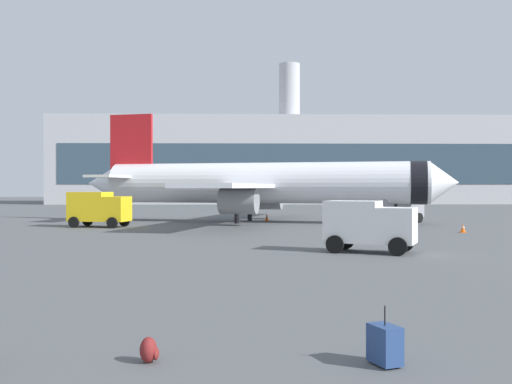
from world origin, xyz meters
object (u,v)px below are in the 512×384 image
(safety_cone_near, at_px, (267,217))
(traveller_backpack, at_px, (149,350))
(service_truck, at_px, (99,208))
(fuel_truck, at_px, (394,204))
(airplane_at_gate, at_px, (262,183))
(rolling_suitcase, at_px, (385,344))
(safety_cone_mid, at_px, (463,228))
(cargo_van, at_px, (369,224))

(safety_cone_near, distance_m, traveller_backpack, 47.24)
(traveller_backpack, bearing_deg, service_truck, 104.69)
(fuel_truck, height_order, traveller_backpack, fuel_truck)
(fuel_truck, bearing_deg, safety_cone_near, 162.00)
(airplane_at_gate, xyz_separation_m, rolling_suitcase, (0.68, -44.93, -3.27))
(rolling_suitcase, bearing_deg, safety_cone_mid, 67.07)
(fuel_truck, bearing_deg, traveller_backpack, -110.10)
(service_truck, distance_m, safety_cone_near, 16.85)
(safety_cone_near, distance_m, safety_cone_mid, 20.60)
(cargo_van, bearing_deg, traveller_backpack, -113.67)
(airplane_at_gate, bearing_deg, service_truck, -154.72)
(cargo_van, distance_m, safety_cone_near, 28.72)
(safety_cone_mid, bearing_deg, airplane_at_gate, 137.21)
(service_truck, bearing_deg, safety_cone_mid, -13.39)
(cargo_van, xyz_separation_m, safety_cone_near, (-3.90, 28.43, -1.08))
(airplane_at_gate, relative_size, cargo_van, 7.30)
(service_truck, xyz_separation_m, fuel_truck, (25.85, 5.11, 0.16))
(service_truck, bearing_deg, cargo_van, -47.10)
(service_truck, height_order, fuel_truck, fuel_truck)
(service_truck, relative_size, traveller_backpack, 10.80)
(airplane_at_gate, xyz_separation_m, cargo_van, (4.48, -26.02, -2.21))
(cargo_van, bearing_deg, service_truck, 132.90)
(cargo_van, xyz_separation_m, rolling_suitcase, (-3.80, -18.91, -1.06))
(service_truck, relative_size, rolling_suitcase, 4.71)
(safety_cone_mid, relative_size, traveller_backpack, 1.38)
(fuel_truck, distance_m, rolling_suitcase, 45.08)
(safety_cone_near, xyz_separation_m, rolling_suitcase, (0.10, -47.34, 0.02))
(airplane_at_gate, relative_size, rolling_suitcase, 32.09)
(fuel_truck, bearing_deg, safety_cone_mid, -80.40)
(safety_cone_mid, bearing_deg, service_truck, 166.61)
(cargo_van, distance_m, rolling_suitcase, 19.31)
(fuel_truck, bearing_deg, cargo_van, -107.29)
(traveller_backpack, bearing_deg, safety_cone_mid, 60.53)
(fuel_truck, relative_size, cargo_van, 1.27)
(airplane_at_gate, relative_size, service_truck, 6.81)
(safety_cone_mid, bearing_deg, rolling_suitcase, -112.93)
(fuel_truck, bearing_deg, service_truck, -168.82)
(safety_cone_mid, distance_m, rolling_suitcase, 34.57)
(safety_cone_near, xyz_separation_m, traveller_backpack, (-4.26, -47.05, -0.14))
(cargo_van, bearing_deg, airplane_at_gate, 99.77)
(service_truck, height_order, safety_cone_near, service_truck)
(rolling_suitcase, distance_m, traveller_backpack, 4.37)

